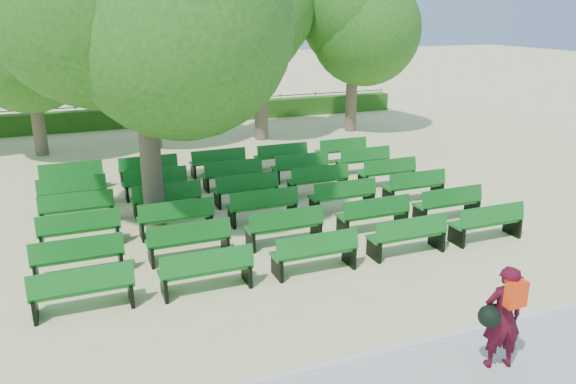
% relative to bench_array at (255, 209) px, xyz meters
% --- Properties ---
extents(ground, '(120.00, 120.00, 0.00)m').
position_rel_bench_array_xyz_m(ground, '(-1.12, -0.84, -0.09)').
color(ground, beige).
extents(curb, '(30.00, 0.12, 0.10)m').
position_rel_bench_array_xyz_m(curb, '(-1.12, -7.09, -0.04)').
color(curb, silver).
rests_on(curb, ground).
extents(hedge, '(26.00, 0.70, 0.90)m').
position_rel_bench_array_xyz_m(hedge, '(-1.12, 13.16, 0.36)').
color(hedge, '#295D18').
rests_on(hedge, ground).
extents(fence, '(26.00, 0.10, 1.02)m').
position_rel_bench_array_xyz_m(fence, '(-1.12, 13.56, -0.09)').
color(fence, black).
rests_on(fence, ground).
extents(tree_line, '(21.80, 6.80, 7.04)m').
position_rel_bench_array_xyz_m(tree_line, '(-1.12, 9.16, -0.09)').
color(tree_line, '#2A641A').
rests_on(tree_line, ground).
extents(bench_array, '(1.83, 0.62, 1.14)m').
position_rel_bench_array_xyz_m(bench_array, '(0.00, 0.00, 0.00)').
color(bench_array, '#12671C').
rests_on(bench_array, ground).
extents(tree_among, '(5.52, 5.52, 7.55)m').
position_rel_bench_array_xyz_m(tree_among, '(-2.66, 0.01, 4.95)').
color(tree_among, brown).
rests_on(tree_among, ground).
extents(person, '(0.82, 0.53, 1.67)m').
position_rel_bench_array_xyz_m(person, '(1.23, -8.03, 0.83)').
color(person, '#400917').
rests_on(person, ground).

